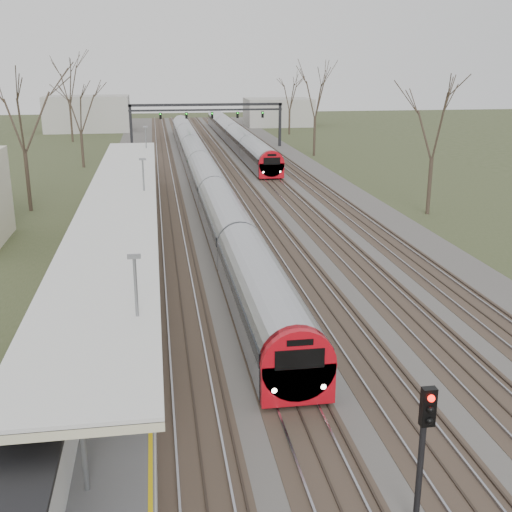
{
  "coord_description": "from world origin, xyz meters",
  "views": [
    {
      "loc": [
        -6.94,
        -4.48,
        11.52
      ],
      "look_at": [
        -2.08,
        26.49,
        2.0
      ],
      "focal_mm": 45.0,
      "sensor_mm": 36.0,
      "label": 1
    }
  ],
  "objects": [
    {
      "name": "tree_east_far",
      "position": [
        14.0,
        42.0,
        7.29
      ],
      "size": [
        5.0,
        5.0,
        10.3
      ],
      "color": "#2D231C",
      "rests_on": "ground"
    },
    {
      "name": "train_far",
      "position": [
        4.5,
        88.12,
        1.48
      ],
      "size": [
        2.62,
        60.21,
        3.05
      ],
      "color": "#A2A5AC",
      "rests_on": "ground"
    },
    {
      "name": "platform",
      "position": [
        -9.05,
        37.5,
        0.5
      ],
      "size": [
        3.5,
        69.0,
        1.0
      ],
      "primitive_type": "cube",
      "color": "#9E9B93",
      "rests_on": "ground"
    },
    {
      "name": "canopy",
      "position": [
        -9.05,
        32.99,
        3.93
      ],
      "size": [
        4.1,
        50.0,
        3.11
      ],
      "color": "slate",
      "rests_on": "platform"
    },
    {
      "name": "track_bed",
      "position": [
        0.26,
        55.0,
        0.06
      ],
      "size": [
        24.0,
        160.0,
        0.22
      ],
      "color": "#474442",
      "rests_on": "ground"
    },
    {
      "name": "signal_post",
      "position": [
        -0.75,
        8.43,
        2.72
      ],
      "size": [
        0.35,
        0.45,
        4.1
      ],
      "color": "black",
      "rests_on": "ground"
    },
    {
      "name": "tree_west_far",
      "position": [
        -17.0,
        48.0,
        8.02
      ],
      "size": [
        5.5,
        5.5,
        11.33
      ],
      "color": "#2D231C",
      "rests_on": "ground"
    },
    {
      "name": "train_near",
      "position": [
        -2.5,
        59.35,
        1.48
      ],
      "size": [
        2.62,
        90.21,
        3.05
      ],
      "color": "#A2A5AC",
      "rests_on": "ground"
    },
    {
      "name": "signal_gantry",
      "position": [
        0.29,
        84.99,
        4.91
      ],
      "size": [
        21.0,
        0.59,
        6.08
      ],
      "color": "black",
      "rests_on": "ground"
    },
    {
      "name": "passenger",
      "position": [
        -8.07,
        15.82,
        1.76
      ],
      "size": [
        0.56,
        0.66,
        1.53
      ],
      "primitive_type": "imported",
      "rotation": [
        0.0,
        0.0,
        1.99
      ],
      "color": "#3E2F5B",
      "rests_on": "platform"
    }
  ]
}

